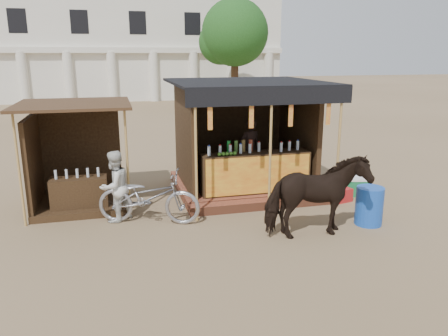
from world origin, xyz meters
TOP-DOWN VIEW (x-y plane):
  - ground at (0.00, 0.00)m, footprint 120.00×120.00m
  - main_stall at (1.01, 3.36)m, footprint 3.60×3.61m
  - secondary_stall at (-3.17, 3.24)m, footprint 2.40×2.40m
  - cow at (1.42, 0.17)m, footprint 1.92×0.89m
  - motorbike at (-1.58, 1.70)m, footprint 2.25×1.41m
  - bystander at (-2.24, 2.00)m, footprint 0.92×0.91m
  - blue_barrel at (2.79, 0.50)m, footprint 0.70×0.70m
  - red_crate at (2.96, 2.00)m, footprint 0.54×0.53m
  - cooler at (3.58, 2.30)m, footprint 0.72×0.58m
  - background_building at (-2.00, 29.94)m, footprint 26.00×7.45m
  - tree at (5.81, 22.14)m, footprint 4.50×4.40m

SIDE VIEW (x-z plane):
  - ground at x=0.00m, z-range 0.00..0.00m
  - red_crate at x=2.96m, z-range 0.00..0.32m
  - cooler at x=3.58m, z-range 0.00..0.46m
  - blue_barrel at x=2.79m, z-range 0.00..0.79m
  - motorbike at x=-1.58m, z-range 0.00..1.12m
  - bystander at x=-2.24m, z-range 0.00..1.50m
  - cow at x=1.42m, z-range 0.00..1.61m
  - secondary_stall at x=-3.17m, z-range -0.34..2.04m
  - main_stall at x=1.01m, z-range -0.37..2.41m
  - background_building at x=-2.00m, z-range -0.11..8.07m
  - tree at x=5.81m, z-range 1.13..8.13m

